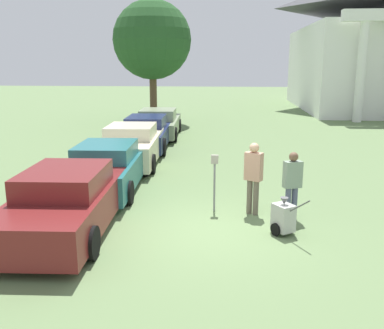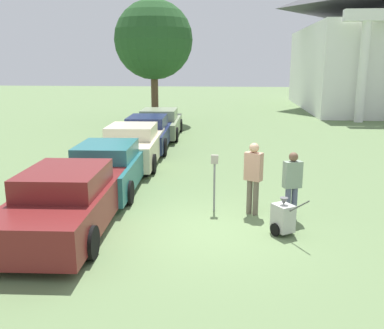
% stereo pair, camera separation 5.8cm
% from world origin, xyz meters
% --- Properties ---
extents(ground_plane, '(120.00, 120.00, 0.00)m').
position_xyz_m(ground_plane, '(0.00, 0.00, 0.00)').
color(ground_plane, '#607A4C').
extents(parked_car_maroon, '(2.19, 5.18, 1.44)m').
position_xyz_m(parked_car_maroon, '(-3.13, -0.13, 0.68)').
color(parked_car_maroon, maroon).
rests_on(parked_car_maroon, ground_plane).
extents(parked_car_teal, '(2.10, 4.80, 1.40)m').
position_xyz_m(parked_car_teal, '(-3.13, 3.04, 0.66)').
color(parked_car_teal, '#23666B').
rests_on(parked_car_teal, ground_plane).
extents(parked_car_cream, '(2.20, 4.74, 1.48)m').
position_xyz_m(parked_car_cream, '(-3.13, 6.31, 0.70)').
color(parked_car_cream, beige).
rests_on(parked_car_cream, ground_plane).
extents(parked_car_navy, '(2.10, 5.07, 1.45)m').
position_xyz_m(parked_car_navy, '(-3.13, 9.23, 0.68)').
color(parked_car_navy, '#19234C').
rests_on(parked_car_navy, ground_plane).
extents(parked_car_sage, '(2.25, 4.96, 1.41)m').
position_xyz_m(parked_car_sage, '(-3.13, 12.38, 0.66)').
color(parked_car_sage, gray).
rests_on(parked_car_sage, ground_plane).
extents(parking_meter, '(0.18, 0.09, 1.46)m').
position_xyz_m(parking_meter, '(0.09, 1.34, 1.01)').
color(parking_meter, slate).
rests_on(parking_meter, ground_plane).
extents(person_worker, '(0.47, 0.39, 1.81)m').
position_xyz_m(person_worker, '(1.05, 1.18, 1.04)').
color(person_worker, '#665B4C').
rests_on(person_worker, ground_plane).
extents(person_supervisor, '(0.47, 0.35, 1.66)m').
position_xyz_m(person_supervisor, '(1.95, 0.88, 0.94)').
color(person_supervisor, '#515670').
rests_on(person_supervisor, ground_plane).
extents(equipment_cart, '(0.71, 0.93, 1.00)m').
position_xyz_m(equipment_cart, '(1.66, -0.06, 0.39)').
color(equipment_cart, '#B2B2AD').
rests_on(equipment_cart, ground_plane).
extents(church, '(11.52, 17.29, 23.04)m').
position_xyz_m(church, '(12.00, 27.32, 5.71)').
color(church, white).
rests_on(church, ground_plane).
extents(shade_tree, '(4.72, 4.72, 7.39)m').
position_xyz_m(shade_tree, '(-4.26, 17.42, 5.02)').
color(shade_tree, brown).
rests_on(shade_tree, ground_plane).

